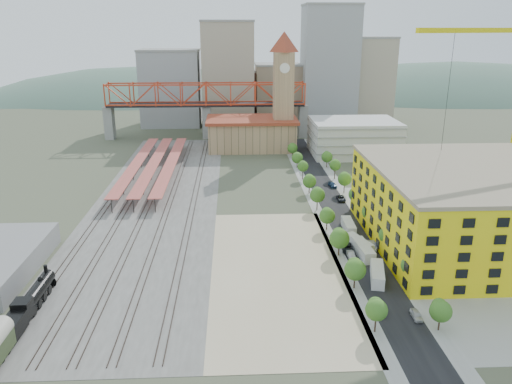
{
  "coord_description": "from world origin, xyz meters",
  "views": [
    {
      "loc": [
        -13.09,
        -126.89,
        49.04
      ],
      "look_at": [
        -7.46,
        -8.28,
        10.0
      ],
      "focal_mm": 35.0,
      "sensor_mm": 36.0,
      "label": 1
    }
  ],
  "objects_px": {
    "clock_tower": "(284,81)",
    "car_0": "(380,310)",
    "site_trailer_a": "(377,274)",
    "site_trailer_c": "(359,244)",
    "site_trailer_b": "(363,250)",
    "site_trailer_d": "(349,226)",
    "locomotive": "(31,302)",
    "construction_building": "(470,207)"
  },
  "relations": [
    {
      "from": "clock_tower",
      "to": "car_0",
      "type": "xyz_separation_m",
      "value": [
        5.0,
        -129.19,
        -27.99
      ]
    },
    {
      "from": "site_trailer_a",
      "to": "site_trailer_c",
      "type": "relative_size",
      "value": 1.07
    },
    {
      "from": "site_trailer_b",
      "to": "site_trailer_d",
      "type": "xyz_separation_m",
      "value": [
        0.0,
        14.66,
        -0.13
      ]
    },
    {
      "from": "site_trailer_d",
      "to": "car_0",
      "type": "bearing_deg",
      "value": -91.94
    },
    {
      "from": "site_trailer_c",
      "to": "car_0",
      "type": "distance_m",
      "value": 28.03
    },
    {
      "from": "site_trailer_c",
      "to": "locomotive",
      "type": "bearing_deg",
      "value": -179.51
    },
    {
      "from": "construction_building",
      "to": "site_trailer_c",
      "type": "height_order",
      "value": "construction_building"
    },
    {
      "from": "construction_building",
      "to": "car_0",
      "type": "relative_size",
      "value": 12.19
    },
    {
      "from": "locomotive",
      "to": "site_trailer_d",
      "type": "bearing_deg",
      "value": 28.1
    },
    {
      "from": "clock_tower",
      "to": "site_trailer_c",
      "type": "height_order",
      "value": "clock_tower"
    },
    {
      "from": "construction_building",
      "to": "site_trailer_d",
      "type": "bearing_deg",
      "value": 160.13
    },
    {
      "from": "site_trailer_a",
      "to": "site_trailer_d",
      "type": "height_order",
      "value": "site_trailer_a"
    },
    {
      "from": "site_trailer_c",
      "to": "site_trailer_b",
      "type": "bearing_deg",
      "value": -109.89
    },
    {
      "from": "construction_building",
      "to": "site_trailer_d",
      "type": "distance_m",
      "value": 28.83
    },
    {
      "from": "site_trailer_a",
      "to": "site_trailer_b",
      "type": "height_order",
      "value": "site_trailer_b"
    },
    {
      "from": "site_trailer_c",
      "to": "site_trailer_d",
      "type": "xyz_separation_m",
      "value": [
        0.0,
        10.73,
        0.01
      ]
    },
    {
      "from": "locomotive",
      "to": "site_trailer_c",
      "type": "height_order",
      "value": "locomotive"
    },
    {
      "from": "site_trailer_d",
      "to": "clock_tower",
      "type": "bearing_deg",
      "value": 97.55
    },
    {
      "from": "clock_tower",
      "to": "site_trailer_d",
      "type": "bearing_deg",
      "value": -84.95
    },
    {
      "from": "site_trailer_a",
      "to": "site_trailer_b",
      "type": "bearing_deg",
      "value": 103.39
    },
    {
      "from": "site_trailer_b",
      "to": "site_trailer_d",
      "type": "height_order",
      "value": "site_trailer_b"
    },
    {
      "from": "clock_tower",
      "to": "site_trailer_a",
      "type": "height_order",
      "value": "clock_tower"
    },
    {
      "from": "site_trailer_c",
      "to": "car_0",
      "type": "xyz_separation_m",
      "value": [
        -3.0,
        -27.86,
        -0.52
      ]
    },
    {
      "from": "clock_tower",
      "to": "locomotive",
      "type": "distance_m",
      "value": 141.1
    },
    {
      "from": "clock_tower",
      "to": "site_trailer_b",
      "type": "xyz_separation_m",
      "value": [
        8.0,
        -105.26,
        -27.33
      ]
    },
    {
      "from": "clock_tower",
      "to": "site_trailer_d",
      "type": "relative_size",
      "value": 5.77
    },
    {
      "from": "construction_building",
      "to": "site_trailer_b",
      "type": "relative_size",
      "value": 5.06
    },
    {
      "from": "locomotive",
      "to": "car_0",
      "type": "xyz_separation_m",
      "value": [
        63.0,
        -3.35,
        -1.37
      ]
    },
    {
      "from": "locomotive",
      "to": "site_trailer_c",
      "type": "bearing_deg",
      "value": 20.38
    },
    {
      "from": "locomotive",
      "to": "site_trailer_b",
      "type": "height_order",
      "value": "locomotive"
    },
    {
      "from": "construction_building",
      "to": "locomotive",
      "type": "xyz_separation_m",
      "value": [
        -92.0,
        -25.84,
        -7.33
      ]
    },
    {
      "from": "locomotive",
      "to": "site_trailer_a",
      "type": "height_order",
      "value": "locomotive"
    },
    {
      "from": "construction_building",
      "to": "site_trailer_a",
      "type": "relative_size",
      "value": 5.28
    },
    {
      "from": "site_trailer_b",
      "to": "site_trailer_d",
      "type": "bearing_deg",
      "value": 86.31
    },
    {
      "from": "locomotive",
      "to": "site_trailer_d",
      "type": "height_order",
      "value": "locomotive"
    },
    {
      "from": "site_trailer_b",
      "to": "clock_tower",
      "type": "bearing_deg",
      "value": 90.65
    },
    {
      "from": "clock_tower",
      "to": "site_trailer_d",
      "type": "distance_m",
      "value": 95.0
    },
    {
      "from": "locomotive",
      "to": "site_trailer_b",
      "type": "distance_m",
      "value": 69.14
    },
    {
      "from": "construction_building",
      "to": "site_trailer_a",
      "type": "xyz_separation_m",
      "value": [
        -26.0,
        -16.74,
        -8.1
      ]
    },
    {
      "from": "locomotive",
      "to": "construction_building",
      "type": "bearing_deg",
      "value": 15.69
    },
    {
      "from": "site_trailer_a",
      "to": "site_trailer_d",
      "type": "relative_size",
      "value": 1.06
    },
    {
      "from": "construction_building",
      "to": "site_trailer_d",
      "type": "height_order",
      "value": "construction_building"
    }
  ]
}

